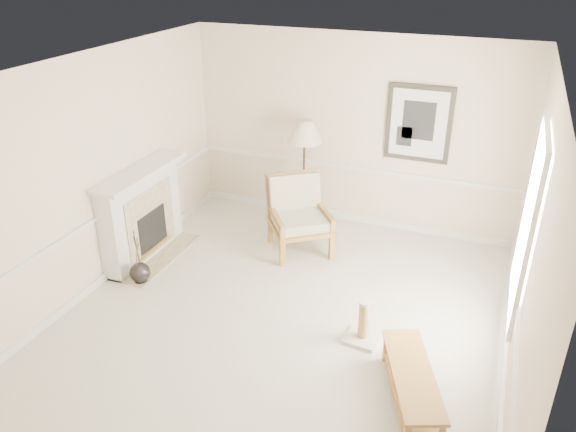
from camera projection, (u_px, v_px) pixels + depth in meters
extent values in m
plane|color=silver|center=(284.00, 315.00, 6.70)|extent=(5.50, 5.50, 0.00)
cube|color=beige|center=(353.00, 132.00, 8.35)|extent=(5.00, 0.04, 2.90)
cube|color=beige|center=(131.00, 367.00, 3.77)|extent=(5.00, 0.04, 2.90)
cube|color=beige|center=(95.00, 173.00, 6.88)|extent=(0.04, 5.50, 2.90)
cube|color=beige|center=(532.00, 248.00, 5.23)|extent=(0.04, 5.50, 2.90)
cube|color=white|center=(283.00, 70.00, 5.42)|extent=(5.00, 5.50, 0.04)
cube|color=white|center=(348.00, 217.00, 8.95)|extent=(4.95, 0.04, 0.10)
cube|color=white|center=(351.00, 167.00, 8.58)|extent=(4.95, 0.04, 0.05)
cube|color=white|center=(529.00, 224.00, 5.55)|extent=(0.03, 1.20, 1.80)
cube|color=white|center=(528.00, 224.00, 5.56)|extent=(0.05, 1.34, 1.94)
cube|color=black|center=(419.00, 124.00, 7.90)|extent=(0.92, 0.04, 1.10)
cube|color=white|center=(418.00, 124.00, 7.88)|extent=(0.78, 0.01, 0.96)
cube|color=black|center=(419.00, 121.00, 7.85)|extent=(0.45, 0.01, 0.55)
cube|color=white|center=(141.00, 215.00, 7.70)|extent=(0.28, 1.50, 1.25)
cube|color=white|center=(139.00, 172.00, 7.40)|extent=(0.46, 1.64, 0.06)
cube|color=#C6B28E|center=(151.00, 222.00, 7.69)|extent=(0.02, 1.05, 0.95)
cube|color=black|center=(153.00, 231.00, 7.74)|extent=(0.02, 0.62, 0.58)
cube|color=#BA913E|center=(155.00, 247.00, 7.86)|extent=(0.01, 0.66, 0.05)
cube|color=#C6B28E|center=(156.00, 256.00, 7.92)|extent=(0.60, 1.50, 0.03)
sphere|color=black|center=(140.00, 272.00, 7.27)|extent=(0.27, 0.27, 0.27)
cylinder|color=black|center=(141.00, 280.00, 7.32)|extent=(0.17, 0.17, 0.08)
cylinder|color=black|center=(137.00, 249.00, 7.12)|extent=(0.04, 0.11, 0.42)
cylinder|color=black|center=(137.00, 251.00, 7.13)|extent=(0.05, 0.14, 0.34)
cylinder|color=black|center=(136.00, 247.00, 7.10)|extent=(0.03, 0.06, 0.50)
cube|color=olive|center=(282.00, 252.00, 7.61)|extent=(0.10, 0.10, 0.43)
cube|color=olive|center=(270.00, 229.00, 8.23)|extent=(0.10, 0.10, 0.43)
cube|color=olive|center=(332.00, 246.00, 7.78)|extent=(0.10, 0.10, 0.43)
cube|color=olive|center=(316.00, 223.00, 8.39)|extent=(0.10, 0.10, 0.43)
cube|color=olive|center=(300.00, 226.00, 7.92)|extent=(1.12, 1.12, 0.06)
cube|color=olive|center=(294.00, 193.00, 8.08)|extent=(0.75, 0.63, 0.63)
cube|color=olive|center=(276.00, 216.00, 7.75)|extent=(0.53, 0.68, 0.06)
cube|color=olive|center=(324.00, 210.00, 7.92)|extent=(0.53, 0.68, 0.06)
cube|color=white|center=(300.00, 219.00, 7.88)|extent=(1.02, 1.02, 0.14)
cube|color=white|center=(295.00, 193.00, 8.01)|extent=(0.72, 0.62, 0.56)
cylinder|color=black|center=(303.00, 221.00, 8.91)|extent=(0.27, 0.27, 0.03)
cylinder|color=black|center=(304.00, 177.00, 8.57)|extent=(0.03, 0.03, 1.50)
cone|color=beige|center=(305.00, 131.00, 8.25)|extent=(0.57, 0.57, 0.33)
cube|color=olive|center=(413.00, 373.00, 5.30)|extent=(0.84, 1.34, 0.04)
cube|color=olive|center=(410.00, 394.00, 5.41)|extent=(0.75, 1.24, 0.03)
cube|color=olive|center=(386.00, 348.00, 5.91)|extent=(0.06, 0.06, 0.33)
cube|color=olive|center=(414.00, 348.00, 5.91)|extent=(0.06, 0.06, 0.33)
cube|color=white|center=(362.00, 338.00, 6.28)|extent=(0.39, 0.39, 0.04)
cylinder|color=tan|center=(364.00, 320.00, 6.18)|extent=(0.12, 0.12, 0.43)
cylinder|color=white|center=(365.00, 303.00, 6.08)|extent=(0.13, 0.13, 0.04)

